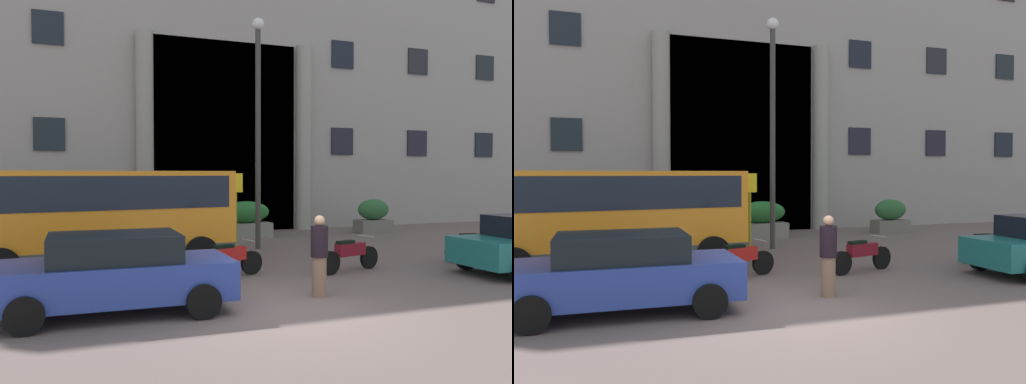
{
  "view_description": "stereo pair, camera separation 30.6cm",
  "coord_description": "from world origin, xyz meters",
  "views": [
    {
      "loc": [
        -4.09,
        -8.8,
        2.54
      ],
      "look_at": [
        1.81,
        6.64,
        1.96
      ],
      "focal_mm": 36.88,
      "sensor_mm": 36.0,
      "label": 1
    },
    {
      "loc": [
        -3.8,
        -8.91,
        2.54
      ],
      "look_at": [
        1.81,
        6.64,
        1.96
      ],
      "focal_mm": 36.88,
      "sensor_mm": 36.0,
      "label": 2
    }
  ],
  "objects": [
    {
      "name": "scooter_by_planter",
      "position": [
        -0.18,
        3.32,
        0.45
      ],
      "size": [
        1.88,
        0.73,
        0.89
      ],
      "rotation": [
        0.0,
        0.0,
        0.27
      ],
      "color": "black",
      "rests_on": "ground_plane"
    },
    {
      "name": "orange_minibus",
      "position": [
        -3.03,
        5.5,
        1.57
      ],
      "size": [
        6.99,
        3.25,
        2.61
      ],
      "rotation": [
        0.0,
        0.0,
        0.1
      ],
      "color": "orange",
      "rests_on": "ground_plane"
    },
    {
      "name": "lamppost_plaza_centre",
      "position": [
        2.27,
        7.66,
        4.49
      ],
      "size": [
        0.4,
        0.4,
        7.72
      ],
      "color": "#3A3835",
      "rests_on": "ground_plane"
    },
    {
      "name": "office_building_facade",
      "position": [
        0.01,
        17.48,
        9.23
      ],
      "size": [
        42.93,
        9.61,
        18.46
      ],
      "color": "gray",
      "rests_on": "ground_plane"
    },
    {
      "name": "ground_plane",
      "position": [
        0.0,
        0.0,
        -0.06
      ],
      "size": [
        80.0,
        64.0,
        0.12
      ],
      "primitive_type": "cube",
      "color": "#665451"
    },
    {
      "name": "pedestrian_woman_dark_dress",
      "position": [
        0.98,
        0.8,
        0.85
      ],
      "size": [
        0.36,
        0.36,
        1.68
      ],
      "rotation": [
        0.0,
        0.0,
        1.9
      ],
      "color": "#85604C",
      "rests_on": "ground_plane"
    },
    {
      "name": "bus_stop_sign",
      "position": [
        1.26,
        7.01,
        1.58
      ],
      "size": [
        0.44,
        0.08,
        2.55
      ],
      "color": "#9C9512",
      "rests_on": "ground_plane"
    },
    {
      "name": "hedge_planter_entrance_left",
      "position": [
        2.91,
        10.59,
        0.7
      ],
      "size": [
        2.0,
        0.78,
        1.45
      ],
      "color": "gray",
      "rests_on": "ground_plane"
    },
    {
      "name": "motorcycle_far_end",
      "position": [
        7.15,
        3.06,
        0.45
      ],
      "size": [
        1.91,
        0.55,
        0.89
      ],
      "rotation": [
        0.0,
        0.0,
        -0.08
      ],
      "color": "black",
      "rests_on": "ground_plane"
    },
    {
      "name": "motorcycle_near_kerb",
      "position": [
        2.98,
        2.96,
        0.46
      ],
      "size": [
        2.0,
        0.77,
        0.89
      ],
      "rotation": [
        0.0,
        0.0,
        0.27
      ],
      "color": "black",
      "rests_on": "ground_plane"
    },
    {
      "name": "parked_estate_mid",
      "position": [
        -3.11,
        0.97,
        0.75
      ],
      "size": [
        4.29,
        2.1,
        1.45
      ],
      "rotation": [
        0.0,
        0.0,
        -0.03
      ],
      "color": "#283F9A",
      "rests_on": "ground_plane"
    },
    {
      "name": "hedge_planter_far_west",
      "position": [
        8.72,
        10.52,
        0.69
      ],
      "size": [
        1.54,
        0.82,
        1.44
      ],
      "color": "slate",
      "rests_on": "ground_plane"
    }
  ]
}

